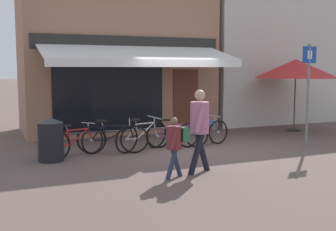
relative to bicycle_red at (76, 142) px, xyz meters
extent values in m
plane|color=brown|center=(3.12, -0.27, -0.37)|extent=(160.00, 160.00, 0.00)
cube|color=#9E7056|center=(2.32, 4.19, 2.52)|extent=(6.43, 3.00, 5.77)
cube|color=black|center=(1.62, 2.67, 0.88)|extent=(3.54, 0.04, 2.20)
cube|color=#5B2D1E|center=(4.25, 2.67, 0.68)|extent=(0.90, 0.04, 2.10)
cube|color=#282623|center=(2.32, 2.67, 2.56)|extent=(6.11, 0.06, 0.44)
cube|color=white|center=(2.32, 1.74, 2.24)|extent=(5.79, 1.90, 0.50)
cube|color=white|center=(2.32, 0.80, 1.91)|extent=(5.79, 0.03, 0.20)
cube|color=beige|center=(9.43, 4.69, 2.38)|extent=(7.39, 4.00, 5.49)
cylinder|color=#47494F|center=(1.82, 0.21, 0.18)|extent=(4.25, 0.04, 0.04)
cylinder|color=#47494F|center=(-0.25, 0.21, -0.09)|extent=(0.04, 0.04, 0.55)
cylinder|color=#47494F|center=(3.89, 0.21, -0.09)|extent=(0.04, 0.04, 0.55)
torus|color=black|center=(0.46, 0.21, -0.03)|extent=(0.64, 0.35, 0.68)
cylinder|color=#9E9EA3|center=(0.46, 0.21, -0.03)|extent=(0.09, 0.09, 0.07)
torus|color=black|center=(-0.45, -0.21, -0.03)|extent=(0.64, 0.35, 0.68)
cylinder|color=#9E9EA3|center=(-0.45, -0.21, -0.03)|extent=(0.09, 0.09, 0.07)
cylinder|color=#B21E1E|center=(0.11, 0.06, 0.12)|extent=(0.52, 0.28, 0.36)
cylinder|color=#B21E1E|center=(0.07, 0.05, 0.30)|extent=(0.57, 0.29, 0.05)
cylinder|color=#B21E1E|center=(-0.17, -0.07, 0.13)|extent=(0.11, 0.06, 0.36)
cylinder|color=#B21E1E|center=(-0.29, -0.14, -0.04)|extent=(0.33, 0.18, 0.05)
cylinder|color=#B21E1E|center=(-0.33, -0.15, 0.14)|extent=(0.28, 0.17, 0.35)
cylinder|color=#B21E1E|center=(0.41, 0.20, 0.13)|extent=(0.15, 0.08, 0.33)
cylinder|color=#9E9EA3|center=(-0.22, -0.09, 0.35)|extent=(0.06, 0.04, 0.11)
cube|color=black|center=(-0.23, -0.09, 0.42)|extent=(0.26, 0.19, 0.05)
cylinder|color=#9E9EA3|center=(0.35, 0.18, 0.36)|extent=(0.04, 0.04, 0.14)
cylinder|color=#9E9EA3|center=(0.35, 0.18, 0.43)|extent=(0.24, 0.48, 0.04)
torus|color=black|center=(1.45, -0.15, 0.00)|extent=(0.73, 0.32, 0.73)
cylinder|color=#9E9EA3|center=(1.45, -0.15, 0.00)|extent=(0.09, 0.08, 0.07)
torus|color=black|center=(0.43, 0.18, 0.00)|extent=(0.73, 0.32, 0.73)
cylinder|color=#9E9EA3|center=(0.43, 0.18, 0.00)|extent=(0.09, 0.08, 0.07)
cylinder|color=black|center=(1.05, -0.04, 0.16)|extent=(0.57, 0.24, 0.39)
cylinder|color=black|center=(1.01, -0.04, 0.35)|extent=(0.64, 0.23, 0.05)
cylinder|color=black|center=(0.74, 0.06, 0.17)|extent=(0.12, 0.04, 0.38)
cylinder|color=black|center=(0.60, 0.12, -0.01)|extent=(0.37, 0.14, 0.05)
cylinder|color=black|center=(0.56, 0.12, 0.17)|extent=(0.31, 0.16, 0.38)
cylinder|color=black|center=(1.39, -0.14, 0.17)|extent=(0.16, 0.04, 0.35)
cylinder|color=#9E9EA3|center=(0.68, 0.06, 0.40)|extent=(0.05, 0.03, 0.11)
cube|color=black|center=(0.67, 0.06, 0.47)|extent=(0.26, 0.17, 0.06)
cylinder|color=#9E9EA3|center=(1.32, -0.14, 0.41)|extent=(0.04, 0.04, 0.14)
cylinder|color=#9E9EA3|center=(1.32, -0.15, 0.48)|extent=(0.18, 0.50, 0.07)
torus|color=black|center=(2.23, 0.31, 0.00)|extent=(0.72, 0.39, 0.73)
cylinder|color=#9E9EA3|center=(2.23, 0.31, 0.00)|extent=(0.09, 0.09, 0.08)
torus|color=black|center=(1.26, -0.09, 0.00)|extent=(0.72, 0.39, 0.73)
cylinder|color=#9E9EA3|center=(1.26, -0.09, 0.00)|extent=(0.09, 0.09, 0.08)
cylinder|color=#BCB7B2|center=(1.87, 0.14, 0.16)|extent=(0.56, 0.22, 0.39)
cylinder|color=#BCB7B2|center=(1.84, 0.11, 0.35)|extent=(0.60, 0.28, 0.05)
cylinder|color=#BCB7B2|center=(1.57, 0.02, 0.17)|extent=(0.10, 0.11, 0.39)
cylinder|color=#BCB7B2|center=(1.43, -0.02, -0.01)|extent=(0.35, 0.17, 0.05)
cylinder|color=#BCB7B2|center=(1.40, -0.05, 0.18)|extent=(0.31, 0.11, 0.38)
cylinder|color=#BCB7B2|center=(2.18, 0.27, 0.17)|extent=(0.14, 0.12, 0.35)
cylinder|color=#9E9EA3|center=(1.53, -0.02, 0.41)|extent=(0.06, 0.05, 0.11)
cube|color=black|center=(1.52, -0.04, 0.48)|extent=(0.26, 0.19, 0.06)
cylinder|color=#9E9EA3|center=(2.14, 0.22, 0.41)|extent=(0.04, 0.05, 0.14)
cylinder|color=#9E9EA3|center=(2.14, 0.22, 0.48)|extent=(0.22, 0.49, 0.08)
torus|color=black|center=(3.28, -0.02, -0.04)|extent=(0.63, 0.25, 0.65)
cylinder|color=#9E9EA3|center=(3.28, -0.02, -0.04)|extent=(0.09, 0.08, 0.07)
torus|color=black|center=(2.28, 0.30, -0.04)|extent=(0.63, 0.25, 0.65)
cylinder|color=#9E9EA3|center=(2.28, 0.30, -0.04)|extent=(0.09, 0.08, 0.07)
cylinder|color=#892D7A|center=(2.90, 0.10, 0.10)|extent=(0.57, 0.20, 0.35)
cylinder|color=#892D7A|center=(2.86, 0.12, 0.26)|extent=(0.63, 0.23, 0.05)
cylinder|color=#892D7A|center=(2.59, 0.20, 0.11)|extent=(0.12, 0.07, 0.34)
cylinder|color=#892D7A|center=(2.45, 0.24, -0.05)|extent=(0.36, 0.14, 0.05)
cylinder|color=#892D7A|center=(2.41, 0.25, 0.11)|extent=(0.31, 0.12, 0.34)
cylinder|color=#892D7A|center=(3.22, 0.00, 0.11)|extent=(0.15, 0.08, 0.31)
cylinder|color=#9E9EA3|center=(2.54, 0.22, 0.32)|extent=(0.06, 0.04, 0.11)
cube|color=black|center=(2.52, 0.23, 0.39)|extent=(0.26, 0.17, 0.05)
cylinder|color=#9E9EA3|center=(3.17, 0.02, 0.33)|extent=(0.03, 0.04, 0.14)
cylinder|color=#9E9EA3|center=(3.17, 0.02, 0.40)|extent=(0.18, 0.50, 0.03)
torus|color=black|center=(4.07, 0.19, -0.02)|extent=(0.69, 0.16, 0.69)
cylinder|color=#9E9EA3|center=(4.07, 0.19, -0.02)|extent=(0.08, 0.07, 0.07)
torus|color=black|center=(3.05, 0.04, -0.02)|extent=(0.69, 0.16, 0.69)
cylinder|color=#9E9EA3|center=(3.05, 0.04, -0.02)|extent=(0.08, 0.07, 0.07)
cylinder|color=#1E4793|center=(3.68, 0.13, 0.13)|extent=(0.57, 0.12, 0.37)
cylinder|color=#1E4793|center=(3.64, 0.13, 0.30)|extent=(0.64, 0.13, 0.05)
cylinder|color=#1E4793|center=(3.37, 0.09, 0.14)|extent=(0.11, 0.04, 0.36)
cylinder|color=#1E4793|center=(3.23, 0.06, -0.03)|extent=(0.36, 0.09, 0.05)
cylinder|color=#1E4793|center=(3.19, 0.06, 0.14)|extent=(0.31, 0.09, 0.36)
cylinder|color=#1E4793|center=(4.02, 0.18, 0.14)|extent=(0.15, 0.05, 0.33)
cylinder|color=#9E9EA3|center=(3.31, 0.08, 0.36)|extent=(0.05, 0.03, 0.11)
cube|color=black|center=(3.30, 0.08, 0.43)|extent=(0.25, 0.14, 0.05)
cylinder|color=#9E9EA3|center=(3.96, 0.18, 0.37)|extent=(0.03, 0.03, 0.14)
cylinder|color=#9E9EA3|center=(3.96, 0.18, 0.44)|extent=(0.10, 0.52, 0.03)
cylinder|color=black|center=(1.91, -2.64, 0.04)|extent=(0.36, 0.13, 0.85)
cylinder|color=black|center=(2.16, -2.43, 0.04)|extent=(0.36, 0.13, 0.85)
cylinder|color=#B26684|center=(2.04, -2.54, 0.77)|extent=(0.40, 0.40, 0.65)
sphere|color=tan|center=(2.04, -2.54, 1.24)|extent=(0.21, 0.21, 0.21)
cylinder|color=#B26684|center=(2.14, -2.32, 0.77)|extent=(0.31, 0.17, 0.58)
cylinder|color=#B26684|center=(1.93, -2.75, 0.77)|extent=(0.31, 0.17, 0.58)
cylinder|color=#282D47|center=(1.29, -2.80, -0.08)|extent=(0.26, 0.10, 0.60)
cylinder|color=#282D47|center=(1.47, -2.65, -0.08)|extent=(0.26, 0.10, 0.60)
cylinder|color=maroon|center=(1.38, -2.72, 0.43)|extent=(0.30, 0.30, 0.45)
sphere|color=brown|center=(1.38, -2.72, 0.76)|extent=(0.15, 0.15, 0.15)
cylinder|color=maroon|center=(1.45, -2.56, 0.43)|extent=(0.22, 0.13, 0.41)
cylinder|color=maroon|center=(1.31, -2.89, 0.43)|extent=(0.22, 0.13, 0.41)
cube|color=#23663D|center=(1.59, -2.73, 0.49)|extent=(0.15, 0.25, 0.27)
cylinder|color=black|center=(-0.62, -0.23, 0.08)|extent=(0.58, 0.58, 0.90)
cone|color=#33353A|center=(-0.62, -0.23, 0.59)|extent=(0.59, 0.59, 0.12)
cylinder|color=slate|center=(5.97, -1.27, 1.02)|extent=(0.07, 0.07, 2.78)
cube|color=#14429E|center=(5.97, -1.28, 2.13)|extent=(0.44, 0.02, 0.44)
cube|color=white|center=(5.97, -1.29, 2.13)|extent=(0.14, 0.01, 0.22)
cylinder|color=#4C3D2D|center=(7.73, 1.32, 0.83)|extent=(0.05, 0.05, 2.40)
cone|color=red|center=(7.73, 1.32, 1.77)|extent=(2.79, 2.79, 0.63)
cylinder|color=#262628|center=(7.73, 1.32, -0.34)|extent=(0.44, 0.44, 0.06)
camera|label=1|loc=(-1.95, -10.09, 1.78)|focal=45.00mm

